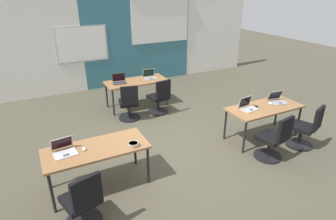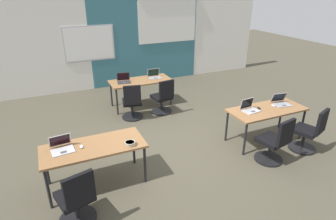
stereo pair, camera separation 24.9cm
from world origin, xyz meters
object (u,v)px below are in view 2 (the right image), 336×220
object	(u,v)px
laptop_near_right_end	(281,102)
chair_near_right_end	(309,134)
chair_near_left_end	(77,202)
laptop_far_right	(154,76)
desk_near_left	(94,149)
chair_far_left	(132,105)
chair_near_right_inner	(274,144)
laptop_far_left	(124,80)
desk_near_right	(267,111)
mouse_near_right_end	(273,106)
laptop_near_right_inner	(250,108)
snack_bowl	(130,143)
chair_far_right	(163,99)
mouse_near_left_end	(82,147)
desk_far_center	(141,82)
mouse_near_right_inner	(259,108)
laptop_near_left_end	(62,147)

from	to	relation	value
laptop_near_right_end	chair_near_right_end	bearing A→B (deg)	-76.19
chair_near_left_end	laptop_far_right	bearing A→B (deg)	-140.28
desk_near_left	chair_far_left	world-z (taller)	chair_far_left
laptop_near_right_end	laptop_far_right	distance (m)	3.30
desk_near_left	chair_near_left_end	world-z (taller)	chair_near_left_end
laptop_far_right	chair_near_right_inner	bearing A→B (deg)	-72.01
laptop_far_left	desk_near_right	bearing A→B (deg)	-42.22
mouse_near_right_end	laptop_far_right	size ratio (longest dim) A/B	0.30
laptop_near_right_inner	snack_bowl	size ratio (longest dim) A/B	2.04
laptop_far_left	snack_bowl	world-z (taller)	laptop_far_left
laptop_near_right_inner	laptop_far_left	bearing A→B (deg)	116.15
chair_far_right	desk_near_left	bearing A→B (deg)	37.78
chair_near_right_inner	mouse_near_left_end	distance (m)	3.37
mouse_near_right_end	snack_bowl	bearing A→B (deg)	-175.23
desk_far_center	chair_near_right_end	size ratio (longest dim) A/B	1.74
desk_far_center	snack_bowl	bearing A→B (deg)	-111.90
mouse_near_right_inner	snack_bowl	xyz separation A→B (m)	(-2.81, -0.29, 0.02)
chair_near_right_end	chair_near_right_inner	world-z (taller)	same
chair_near_right_end	chair_near_right_inner	bearing A→B (deg)	-18.16
chair_far_left	laptop_far_right	world-z (taller)	laptop_far_right
laptop_near_right_end	mouse_near_right_inner	size ratio (longest dim) A/B	3.48
chair_near_right_end	laptop_near_left_end	size ratio (longest dim) A/B	2.54
desk_near_right	mouse_near_left_end	world-z (taller)	mouse_near_left_end
snack_bowl	desk_far_center	bearing A→B (deg)	68.10
mouse_near_right_inner	mouse_near_left_end	world-z (taller)	same
desk_far_center	chair_near_left_end	distance (m)	4.18
chair_near_left_end	laptop_far_right	world-z (taller)	laptop_far_right
desk_near_right	laptop_far_right	world-z (taller)	laptop_far_right
laptop_far_left	mouse_near_right_end	world-z (taller)	laptop_far_left
desk_near_right	snack_bowl	distance (m)	2.97
laptop_near_right_end	chair_near_right_end	distance (m)	0.84
laptop_near_right_end	mouse_near_left_end	distance (m)	4.11
desk_near_right	chair_near_left_end	distance (m)	3.98
desk_near_left	chair_near_right_inner	distance (m)	3.19
desk_near_right	chair_near_right_end	size ratio (longest dim) A/B	1.74
desk_near_left	mouse_near_right_inner	size ratio (longest dim) A/B	14.81
laptop_near_right_inner	laptop_near_left_end	size ratio (longest dim) A/B	1.00
desk_far_center	chair_near_left_end	size ratio (longest dim) A/B	1.74
laptop_far_right	mouse_near_left_end	bearing A→B (deg)	-126.20
mouse_near_right_inner	laptop_near_left_end	world-z (taller)	laptop_near_left_end
desk_near_left	laptop_far_left	bearing A→B (deg)	65.27
laptop_far_left	chair_far_right	world-z (taller)	laptop_far_left
chair_near_right_end	desk_near_right	bearing A→B (deg)	-73.86
mouse_near_right_inner	chair_near_right_inner	bearing A→B (deg)	-107.70
chair_near_right_inner	mouse_near_left_end	bearing A→B (deg)	-23.47
desk_near_left	laptop_near_right_inner	world-z (taller)	laptop_near_right_inner
chair_near_left_end	snack_bowl	distance (m)	1.15
desk_near_right	snack_bowl	bearing A→B (deg)	-175.84
chair_far_left	mouse_near_right_inner	xyz separation A→B (m)	(2.06, -2.04, 0.36)
mouse_near_right_end	snack_bowl	size ratio (longest dim) A/B	0.59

